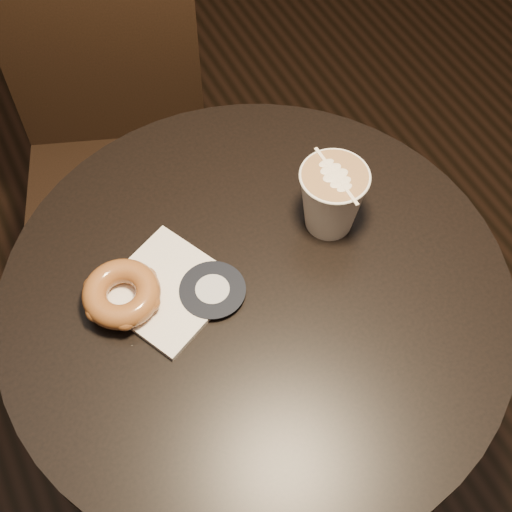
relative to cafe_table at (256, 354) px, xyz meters
name	(u,v)px	position (x,y,z in m)	size (l,w,h in m)	color
cafe_table	(256,354)	(0.00, 0.00, 0.00)	(0.70, 0.70, 0.75)	black
chair	(112,133)	(-0.03, 0.57, -0.02)	(0.48, 0.48, 0.94)	black
pastry_bag	(168,290)	(-0.11, 0.05, 0.20)	(0.15, 0.15, 0.01)	white
doughnut	(121,294)	(-0.17, 0.06, 0.22)	(0.10, 0.10, 0.03)	brown
latte_cup	(332,200)	(0.14, 0.05, 0.25)	(0.10, 0.10, 0.11)	silver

